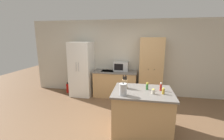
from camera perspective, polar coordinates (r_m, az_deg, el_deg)
The scene contains 14 objects.
ground_plane at distance 3.54m, azimuth 3.63°, elevation -22.22°, with size 14.00×14.00×0.00m, color brown.
wall_back at distance 5.28m, azimuth 6.91°, elevation 4.57°, with size 7.20×0.06×2.60m.
refrigerator at distance 5.32m, azimuth -11.35°, elevation 0.40°, with size 0.72×0.76×1.86m.
back_counter at distance 5.19m, azimuth 1.21°, elevation -5.17°, with size 1.46×0.66×0.88m.
pantry_cabinet at distance 5.03m, azimuth 14.48°, elevation 0.46°, with size 0.74×0.58×2.01m.
kitchen_island at distance 3.39m, azimuth 11.30°, elevation -15.03°, with size 1.23×0.96×0.92m.
microwave at distance 5.14m, azimuth 3.44°, elevation 1.45°, with size 0.49×0.34×0.31m.
knife_block at distance 3.30m, azimuth 4.88°, elevation -5.13°, with size 0.11×0.08×0.29m.
spice_bottle_tall_dark at distance 3.29m, azimuth 18.11°, elevation -6.13°, with size 0.05×0.05×0.17m.
spice_bottle_short_red at distance 3.07m, azimuth 15.41°, elevation -7.94°, with size 0.06×0.06×0.10m.
spice_bottle_amber_oil at distance 3.12m, azimuth 18.94°, elevation -7.66°, with size 0.05×0.05×0.12m.
spice_bottle_green_herb at distance 3.27m, azimuth 13.23°, elevation -6.10°, with size 0.05×0.05×0.15m.
kettle at distance 2.89m, azimuth 4.21°, elevation -7.36°, with size 0.15×0.15×0.25m.
fire_extinguisher at distance 5.80m, azimuth -16.51°, elevation -6.61°, with size 0.10×0.10×0.39m.
Camera 1 is at (0.33, -2.90, 2.00)m, focal length 24.00 mm.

